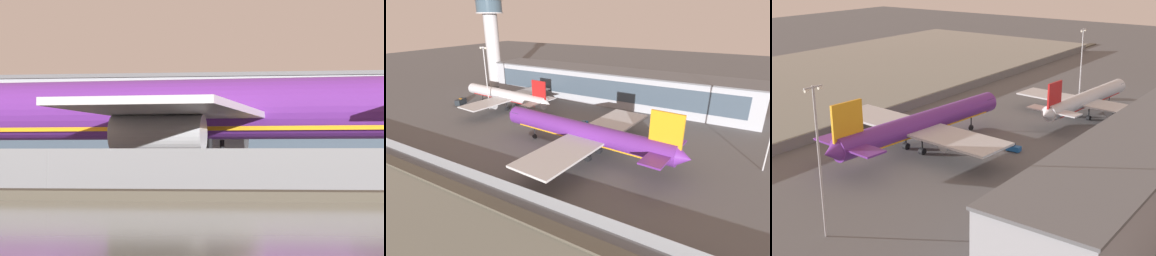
{
  "view_description": "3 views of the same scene",
  "coord_description": "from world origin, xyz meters",
  "views": [
    {
      "loc": [
        15.26,
        -65.95,
        2.26
      ],
      "look_at": [
        4.91,
        8.16,
        4.52
      ],
      "focal_mm": 85.0,
      "sensor_mm": 36.0,
      "label": 1
    },
    {
      "loc": [
        38.31,
        -53.21,
        33.85
      ],
      "look_at": [
        0.72,
        10.05,
        5.57
      ],
      "focal_mm": 28.0,
      "sensor_mm": 36.0,
      "label": 2
    },
    {
      "loc": [
        91.43,
        81.56,
        41.75
      ],
      "look_at": [
        -0.66,
        15.34,
        5.07
      ],
      "focal_mm": 50.0,
      "sensor_mm": 36.0,
      "label": 3
    }
  ],
  "objects": [
    {
      "name": "ground_plane",
      "position": [
        0.0,
        0.0,
        0.0
      ],
      "size": [
        500.0,
        500.0,
        0.0
      ],
      "primitive_type": "plane",
      "color": "#565659"
    },
    {
      "name": "shoreline_seawall",
      "position": [
        0.0,
        -20.5,
        0.25
      ],
      "size": [
        320.0,
        3.0,
        0.5
      ],
      "color": "#474238",
      "rests_on": "ground"
    },
    {
      "name": "perimeter_fence",
      "position": [
        0.0,
        -16.0,
        1.32
      ],
      "size": [
        280.0,
        0.1,
        2.65
      ],
      "color": "slate",
      "rests_on": "ground"
    },
    {
      "name": "cargo_jet_purple",
      "position": [
        4.52,
        7.32,
        5.8
      ],
      "size": [
        53.76,
        46.45,
        15.2
      ],
      "color": "#602889",
      "rests_on": "ground"
    },
    {
      "name": "baggage_tug",
      "position": [
        -6.02,
        25.09,
        0.81
      ],
      "size": [
        1.87,
        3.32,
        1.8
      ],
      "color": "#19519E",
      "rests_on": "ground"
    },
    {
      "name": "terminal_building",
      "position": [
        -10.98,
        56.0,
        6.39
      ],
      "size": [
        109.15,
        17.13,
        12.76
      ],
      "color": "#9EA3AD",
      "rests_on": "ground"
    }
  ]
}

